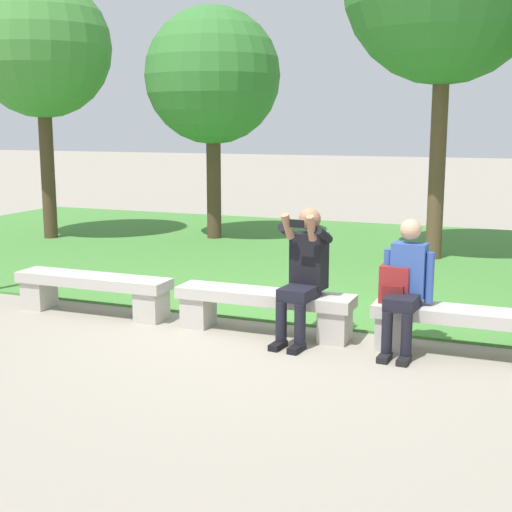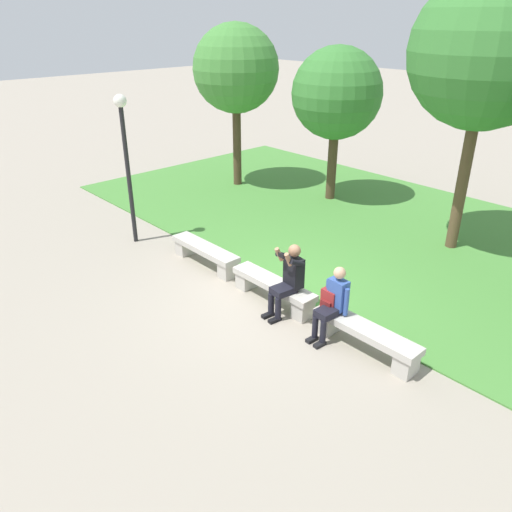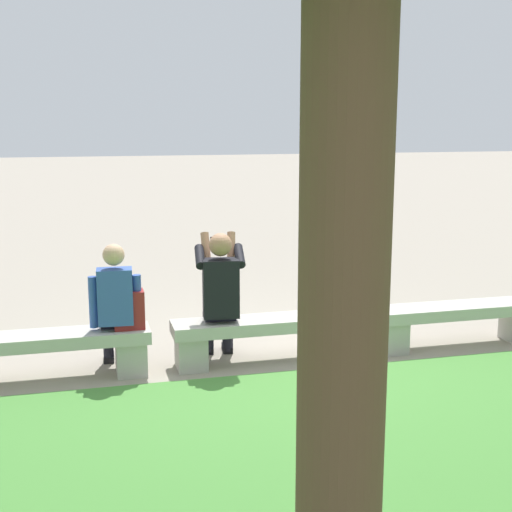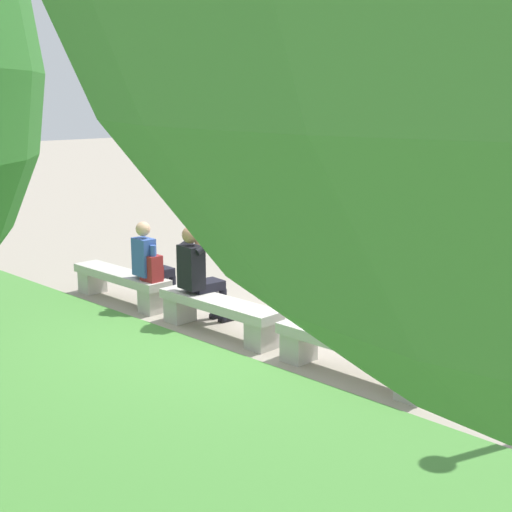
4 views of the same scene
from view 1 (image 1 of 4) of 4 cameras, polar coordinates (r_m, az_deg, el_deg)
The scene contains 10 objects.
ground_plane at distance 7.43m, azimuth 0.65°, elevation -6.18°, with size 80.00×80.00×0.00m, color gray.
grass_strip at distance 11.51m, azimuth 8.48°, elevation -0.18°, with size 18.03×8.00×0.03m, color #478438.
bench_main at distance 8.30m, azimuth -12.90°, elevation -2.53°, with size 1.87×0.40×0.45m.
bench_near at distance 7.34m, azimuth 0.66°, elevation -3.96°, with size 1.87×0.40×0.45m.
bench_mid at distance 6.91m, azimuth 17.08°, elevation -5.38°, with size 1.87×0.40×0.45m.
person_photographer at distance 7.03m, azimuth 3.87°, elevation -0.98°, with size 0.50×0.75×1.32m.
person_distant at distance 6.82m, azimuth 11.91°, elevation -2.09°, with size 0.48×0.69×1.26m.
backpack at distance 6.92m, azimuth 11.06°, elevation -2.27°, with size 0.28×0.24×0.43m.
tree_left_background at distance 13.80m, azimuth -16.81°, elevation 15.60°, with size 2.50×2.50×4.73m.
tree_right_background at distance 13.22m, azimuth -3.49°, elevation 14.12°, with size 2.44×2.44×4.20m.
Camera 1 is at (2.54, -6.64, 2.14)m, focal length 50.00 mm.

